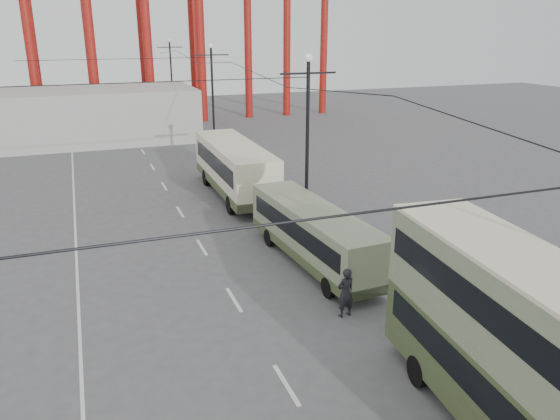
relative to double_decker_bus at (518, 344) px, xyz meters
name	(u,v)px	position (x,y,z in m)	size (l,w,h in m)	color
road_markings	(190,224)	(-4.53, 19.95, -2.94)	(12.52, 120.00, 0.01)	silver
lamp_post_mid	(307,140)	(1.93, 18.25, 1.73)	(3.20, 0.44, 9.32)	black
lamp_post_far	(213,96)	(1.93, 40.25, 1.73)	(3.20, 0.44, 9.32)	black
lamp_post_distant	(172,77)	(1.93, 62.25, 1.73)	(3.20, 0.44, 9.32)	black
fairground_shed	(79,116)	(-9.67, 47.25, -0.45)	(22.00, 10.00, 5.00)	#AFAFAA
double_decker_bus	(518,344)	(0.00, 0.00, 0.00)	(3.42, 10.00, 5.27)	#3A4324
single_decker_green	(314,233)	(-0.17, 12.43, -1.40)	(2.89, 9.85, 2.75)	gray
single_decker_cream	(235,167)	(-0.58, 24.39, -1.00)	(2.92, 11.16, 3.46)	beige
pedestrian	(345,293)	(-1.02, 7.48, -1.96)	(0.73, 0.48, 1.99)	black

